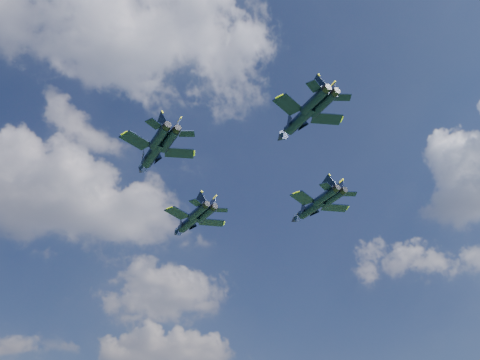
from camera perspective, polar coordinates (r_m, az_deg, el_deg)
name	(u,v)px	position (r m, az deg, el deg)	size (l,w,h in m)	color
jet_lead	(189,223)	(103.74, -5.50, -4.55)	(12.09, 16.33, 3.84)	black
jet_left	(152,154)	(85.67, -9.34, 2.71)	(12.02, 15.95, 3.76)	black
jet_right	(311,208)	(98.61, 7.54, -3.01)	(11.99, 16.05, 3.78)	black
jet_slot	(298,120)	(79.29, 6.25, 6.35)	(11.32, 15.05, 3.55)	black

